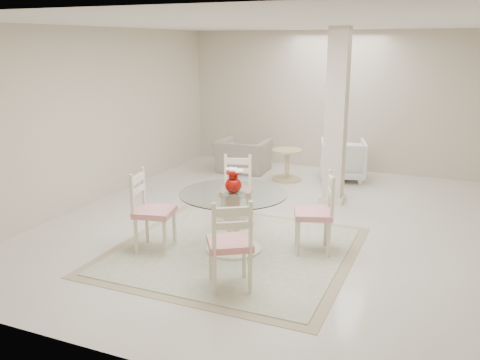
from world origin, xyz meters
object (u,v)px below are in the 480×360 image
at_px(dining_chair_north, 237,185).
at_px(dining_chair_west, 149,205).
at_px(dining_table, 234,222).
at_px(red_vase, 234,181).
at_px(recliner_taupe, 243,156).
at_px(column, 336,118).
at_px(armchair_white, 342,160).
at_px(dining_chair_east, 319,207).
at_px(dining_chair_south, 231,238).
at_px(side_table, 287,166).

height_order(dining_chair_north, dining_chair_west, dining_chair_west).
xyz_separation_m(dining_table, dining_chair_north, (-0.37, 0.95, 0.18)).
bearing_deg(red_vase, dining_chair_north, 111.28).
xyz_separation_m(dining_table, dining_chair_west, (-0.95, -0.36, 0.20)).
height_order(red_vase, recliner_taupe, red_vase).
height_order(column, recliner_taupe, column).
relative_size(column, dining_chair_north, 2.56).
height_order(dining_chair_north, armchair_white, dining_chair_north).
bearing_deg(dining_chair_east, dining_chair_west, -88.18).
height_order(red_vase, armchair_white, red_vase).
relative_size(dining_table, dining_chair_south, 1.18).
bearing_deg(side_table, recliner_taupe, 163.81).
xyz_separation_m(column, armchair_white, (-0.15, 1.43, -0.98)).
bearing_deg(dining_chair_east, armchair_white, 168.15).
relative_size(column, red_vase, 8.88).
bearing_deg(dining_chair_north, side_table, 74.14).
relative_size(dining_chair_east, dining_chair_west, 0.99).
xyz_separation_m(red_vase, side_table, (-0.43, 3.41, -0.62)).
bearing_deg(dining_chair_south, dining_table, -99.80).
height_order(dining_chair_north, recliner_taupe, dining_chair_north).
distance_m(dining_chair_west, recliner_taupe, 4.10).
bearing_deg(dining_table, dining_chair_west, -159.19).
relative_size(dining_chair_west, armchair_white, 1.34).
xyz_separation_m(red_vase, dining_chair_north, (-0.37, 0.95, -0.33)).
height_order(red_vase, side_table, red_vase).
height_order(red_vase, dining_chair_east, dining_chair_east).
relative_size(dining_table, red_vase, 4.23).
bearing_deg(dining_table, column, 75.17).
distance_m(column, dining_chair_north, 1.98).
height_order(red_vase, dining_chair_south, dining_chair_south).
bearing_deg(side_table, dining_chair_south, -79.44).
distance_m(dining_table, dining_chair_north, 1.03).
height_order(column, dining_chair_south, column).
bearing_deg(red_vase, dining_chair_east, 21.15).
bearing_deg(dining_chair_west, dining_chair_south, -125.39).
relative_size(column, dining_chair_east, 2.48).
height_order(dining_chair_west, armchair_white, dining_chair_west).
bearing_deg(recliner_taupe, column, 145.98).
bearing_deg(dining_chair_south, dining_chair_east, -145.26).
height_order(dining_chair_east, armchair_white, dining_chair_east).
bearing_deg(dining_table, dining_chair_east, 21.32).
xyz_separation_m(dining_table, side_table, (-0.43, 3.41, -0.11)).
height_order(red_vase, dining_chair_north, dining_chair_north).
distance_m(dining_chair_east, recliner_taupe, 4.10).
distance_m(dining_chair_west, armchair_white, 4.49).
bearing_deg(recliner_taupe, side_table, 160.84).
bearing_deg(side_table, red_vase, -82.87).
relative_size(dining_chair_west, recliner_taupe, 1.12).
distance_m(red_vase, recliner_taupe, 4.00).
xyz_separation_m(column, recliner_taupe, (-2.07, 1.25, -1.03)).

